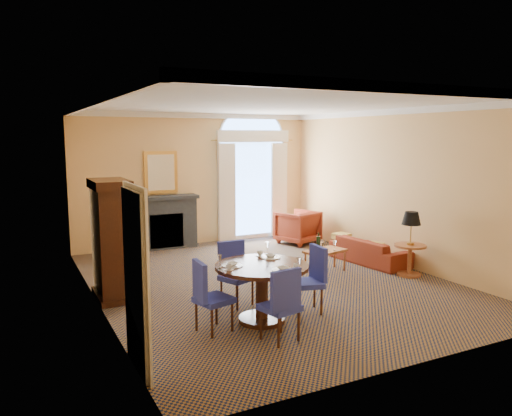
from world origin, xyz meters
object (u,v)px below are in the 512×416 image
armoire (112,242)px  sofa (370,251)px  armchair (297,227)px  side_table (411,236)px  dining_table (262,280)px  coffee_table (325,251)px

armoire → sofa: size_ratio=1.10×
armchair → side_table: 3.51m
armchair → side_table: size_ratio=0.74×
sofa → side_table: side_table is taller
armoire → side_table: size_ratio=1.62×
sofa → side_table: bearing=176.3°
dining_table → coffee_table: dining_table is taller
coffee_table → side_table: bearing=-51.6°
armchair → coffee_table: 2.62m
armchair → side_table: bearing=77.0°
armchair → coffee_table: armchair is taller
armoire → sofa: armoire is taller
sofa → armoire: bearing=82.8°
armoire → armchair: size_ratio=2.17×
sofa → coffee_table: size_ratio=1.94×
dining_table → side_table: bearing=13.4°
armoire → dining_table: armoire is taller
sofa → dining_table: bearing=112.6°
armoire → dining_table: (1.69, -2.06, -0.33)m
dining_table → side_table: (3.63, 0.87, 0.16)m
armchair → side_table: (0.38, -3.47, 0.36)m
sofa → side_table: (0.05, -1.11, 0.51)m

